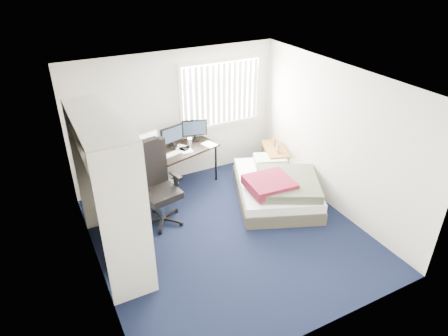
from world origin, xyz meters
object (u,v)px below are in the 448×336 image
Objects in this scene: desk at (174,149)px; office_chair at (158,192)px; nightstand at (275,151)px; bed at (277,187)px.

office_chair is (-0.63, -0.86, -0.26)m from desk.
desk reaches higher than nightstand.
nightstand is (2.60, 0.45, -0.06)m from office_chair.
desk is at bearing 139.20° from bed.
office_chair is 1.59× the size of nightstand.
bed is at bearing -40.80° from desk.
desk is 0.79× the size of bed.
nightstand is at bearing 9.76° from office_chair.
nightstand is at bearing 59.24° from bed.
bed is at bearing -10.98° from office_chair.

